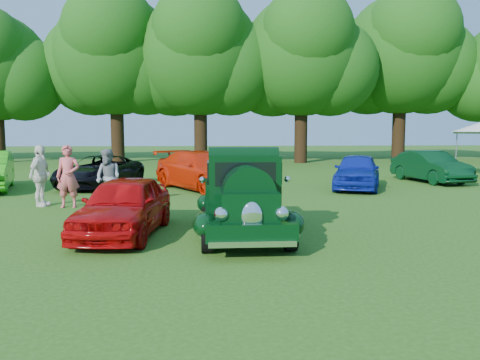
{
  "coord_description": "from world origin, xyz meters",
  "views": [
    {
      "loc": [
        -0.07,
        -9.78,
        2.26
      ],
      "look_at": [
        0.73,
        1.18,
        1.1
      ],
      "focal_mm": 35.0,
      "sensor_mm": 36.0,
      "label": 1
    }
  ],
  "objects": [
    {
      "name": "back_car_orange",
      "position": [
        -0.19,
        8.22,
        0.74
      ],
      "size": [
        4.46,
        5.43,
        1.48
      ],
      "primitive_type": "imported",
      "rotation": [
        0.0,
        0.0,
        0.56
      ],
      "color": "red",
      "rests_on": "ground"
    },
    {
      "name": "red_convertible",
      "position": [
        -1.85,
        0.4,
        0.64
      ],
      "size": [
        1.94,
        3.92,
        1.28
      ],
      "primitive_type": "imported",
      "rotation": [
        0.0,
        0.0,
        -0.12
      ],
      "color": "#AA0708",
      "rests_on": "ground"
    },
    {
      "name": "hero_pickup",
      "position": [
        0.72,
        0.27,
        0.76
      ],
      "size": [
        2.09,
        4.49,
        1.75
      ],
      "color": "black",
      "rests_on": "ground"
    },
    {
      "name": "back_car_green",
      "position": [
        9.77,
        10.07,
        0.69
      ],
      "size": [
        2.11,
        4.35,
        1.37
      ],
      "primitive_type": "imported",
      "rotation": [
        0.0,
        0.0,
        0.16
      ],
      "color": "black",
      "rests_on": "ground"
    },
    {
      "name": "ground",
      "position": [
        0.0,
        0.0,
        0.0
      ],
      "size": [
        120.0,
        120.0,
        0.0
      ],
      "primitive_type": "plane",
      "color": "#295113",
      "rests_on": "ground"
    },
    {
      "name": "spectator_grey",
      "position": [
        -2.98,
        4.32,
        0.86
      ],
      "size": [
        1.06,
        1.0,
        1.73
      ],
      "primitive_type": "imported",
      "rotation": [
        0.0,
        0.0,
        -0.56
      ],
      "color": "gray",
      "rests_on": "ground"
    },
    {
      "name": "spectator_pink",
      "position": [
        -4.12,
        4.22,
        0.93
      ],
      "size": [
        0.69,
        0.47,
        1.85
      ],
      "primitive_type": "imported",
      "rotation": [
        0.0,
        0.0,
        0.05
      ],
      "color": "#CE555A",
      "rests_on": "ground"
    },
    {
      "name": "spectator_white",
      "position": [
        -5.02,
        4.49,
        0.92
      ],
      "size": [
        0.64,
        1.14,
        1.85
      ],
      "primitive_type": "imported",
      "rotation": [
        0.0,
        0.0,
        1.39
      ],
      "color": "white",
      "rests_on": "ground"
    },
    {
      "name": "tree_line",
      "position": [
        0.49,
        24.02,
        7.19
      ],
      "size": [
        63.92,
        10.7,
        12.33
      ],
      "color": "black",
      "rests_on": "ground"
    },
    {
      "name": "back_car_blue",
      "position": [
        5.79,
        7.95,
        0.69
      ],
      "size": [
        3.01,
        4.37,
        1.38
      ],
      "primitive_type": "imported",
      "rotation": [
        0.0,
        0.0,
        -0.38
      ],
      "color": "#0D1E98",
      "rests_on": "ground"
    },
    {
      "name": "back_car_black",
      "position": [
        -4.35,
        9.28,
        0.63
      ],
      "size": [
        3.32,
        4.97,
        1.27
      ],
      "primitive_type": "imported",
      "rotation": [
        0.0,
        0.0,
        -0.29
      ],
      "color": "black",
      "rests_on": "ground"
    }
  ]
}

